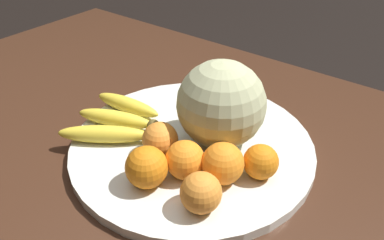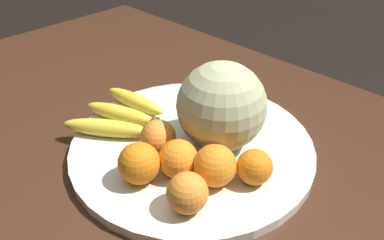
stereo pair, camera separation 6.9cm
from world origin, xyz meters
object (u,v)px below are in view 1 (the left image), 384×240
orange_front_left (261,162)px  orange_back_left (160,140)px  fruit_bowl (192,145)px  orange_mid_center (201,193)px  banana_bunch (116,120)px  orange_front_right (185,160)px  melon (221,104)px  produce_tag (186,160)px  kitchen_table (181,187)px  orange_top_small (223,163)px  orange_back_right (147,167)px

orange_front_left → orange_back_left: (0.17, 0.06, 0.00)m
fruit_bowl → orange_mid_center: (-0.11, 0.13, 0.04)m
banana_bunch → orange_front_right: 0.20m
melon → produce_tag: bearing=80.9°
orange_front_left → fruit_bowl: bearing=-2.1°
orange_front_left → produce_tag: (0.12, 0.05, -0.03)m
kitchen_table → orange_front_left: 0.21m
kitchen_table → melon: bearing=-130.1°
orange_front_left → orange_back_left: 0.18m
orange_front_right → kitchen_table: bearing=-44.9°
orange_mid_center → orange_back_left: same height
fruit_bowl → orange_mid_center: 0.17m
melon → fruit_bowl: bearing=41.0°
melon → orange_top_small: 0.12m
orange_front_left → orange_front_right: orange_front_right is taller
melon → orange_front_right: size_ratio=2.44×
fruit_bowl → orange_back_right: size_ratio=6.56×
orange_front_right → produce_tag: bearing=-54.3°
orange_mid_center → orange_back_right: bearing=5.5°
kitchen_table → produce_tag: size_ratio=21.16×
orange_back_left → orange_back_right: 0.08m
banana_bunch → orange_back_left: orange_back_left is taller
melon → banana_bunch: melon is taller
orange_back_left → orange_back_right: orange_back_right is taller
banana_bunch → fruit_bowl: bearing=178.9°
orange_mid_center → produce_tag: size_ratio=0.84×
orange_top_small → produce_tag: 0.09m
orange_top_small → orange_front_right: bearing=26.6°
orange_front_left → orange_top_small: (0.05, 0.05, 0.01)m
orange_back_left → produce_tag: (-0.05, -0.01, -0.03)m
kitchen_table → orange_mid_center: orange_mid_center is taller
melon → orange_back_left: melon is taller
banana_bunch → orange_front_right: orange_front_right is taller
melon → orange_back_left: (0.06, 0.10, -0.05)m
kitchen_table → produce_tag: bearing=142.7°
fruit_bowl → orange_back_right: bearing=94.6°
orange_mid_center → produce_tag: bearing=-40.4°
orange_mid_center → orange_back_left: (0.14, -0.06, 0.00)m
fruit_bowl → orange_front_left: 0.15m
orange_front_right → orange_back_right: (0.04, 0.05, 0.00)m
melon → orange_front_right: 0.13m
orange_back_left → orange_top_small: orange_top_small is taller
orange_back_left → melon: bearing=-122.3°
melon → orange_back_left: size_ratio=2.51×
melon → orange_top_small: (-0.06, 0.09, -0.05)m
banana_bunch → orange_back_right: orange_back_right is taller
melon → orange_front_right: melon is taller
melon → orange_back_right: size_ratio=2.31×
fruit_bowl → kitchen_table: bearing=68.2°
melon → orange_front_right: (-0.01, 0.12, -0.05)m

